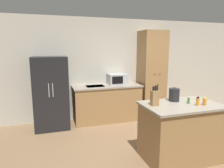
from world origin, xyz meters
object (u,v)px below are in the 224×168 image
pantry_cabinet (151,74)px  spice_bottle_amber_oil (189,100)px  knife_block (155,98)px  kettle (174,95)px  microwave (117,79)px  spice_bottle_short_red (205,101)px  refrigerator (51,93)px  spice_bottle_tall_dark (198,101)px

pantry_cabinet → spice_bottle_amber_oil: (-0.48, -2.15, -0.14)m
pantry_cabinet → knife_block: pantry_cabinet is taller
knife_block → kettle: (0.45, 0.14, -0.02)m
microwave → spice_bottle_short_red: size_ratio=3.68×
refrigerator → microwave: size_ratio=3.44×
spice_bottle_tall_dark → refrigerator: bearing=134.8°
spice_bottle_tall_dark → kettle: size_ratio=0.58×
pantry_cabinet → knife_block: (-1.07, -2.08, -0.07)m
pantry_cabinet → microwave: pantry_cabinet is taller
spice_bottle_short_red → spice_bottle_amber_oil: bearing=138.1°
refrigerator → kettle: refrigerator is taller
refrigerator → spice_bottle_short_red: refrigerator is taller
knife_block → spice_bottle_amber_oil: (0.59, -0.06, -0.07)m
knife_block → spice_bottle_short_red: knife_block is taller
pantry_cabinet → spice_bottle_tall_dark: pantry_cabinet is taller
refrigerator → spice_bottle_tall_dark: size_ratio=11.78×
knife_block → spice_bottle_tall_dark: knife_block is taller
microwave → spice_bottle_tall_dark: 2.43m
spice_bottle_short_red → spice_bottle_amber_oil: 0.24m
pantry_cabinet → spice_bottle_amber_oil: size_ratio=19.41×
pantry_cabinet → spice_bottle_short_red: bearing=-97.5°
spice_bottle_tall_dark → knife_block: bearing=162.4°
spice_bottle_short_red → kettle: kettle is taller
kettle → refrigerator: bearing=136.9°
microwave → refrigerator: bearing=-174.6°
refrigerator → spice_bottle_tall_dark: refrigerator is taller
pantry_cabinet → spice_bottle_amber_oil: 2.21m
spice_bottle_short_red → refrigerator: bearing=136.1°
refrigerator → pantry_cabinet: (2.62, 0.08, 0.32)m
refrigerator → spice_bottle_amber_oil: size_ratio=14.04×
refrigerator → spice_bottle_short_red: (2.32, -2.23, 0.18)m
spice_bottle_amber_oil → kettle: 0.25m
kettle → microwave: bearing=99.2°
refrigerator → knife_block: bearing=-52.3°
knife_block → spice_bottle_tall_dark: size_ratio=2.43×
microwave → spice_bottle_amber_oil: size_ratio=4.08×
knife_block → spice_bottle_tall_dark: 0.68m
microwave → knife_block: (-0.12, -2.17, 0.02)m
knife_block → kettle: size_ratio=1.40×
kettle → pantry_cabinet: bearing=72.4°
microwave → knife_block: bearing=-93.2°
pantry_cabinet → spice_bottle_tall_dark: size_ratio=16.28×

